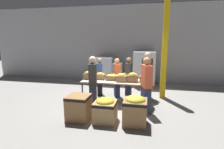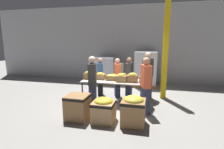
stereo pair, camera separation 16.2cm
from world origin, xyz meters
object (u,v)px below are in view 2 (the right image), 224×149
object	(u,v)px
sorting_table	(116,82)
pallet_stack_0	(146,69)
banana_box_5	(145,79)
volunteer_2	(147,76)
support_pillar	(166,46)
banana_box_0	(89,75)
volunteer_0	(117,78)
donation_bin_1	(104,109)
volunteer_5	(146,86)
volunteer_4	(129,78)
banana_box_3	(122,77)
banana_box_2	(112,77)
volunteer_1	(100,77)
banana_box_1	(100,76)
banana_box_4	(133,77)
pallet_stack_1	(116,73)
donation_bin_2	(133,110)
pallet_stack_2	(106,70)
volunteer_3	(93,83)
donation_bin_0	(78,106)

from	to	relation	value
sorting_table	pallet_stack_0	size ratio (longest dim) A/B	1.40
sorting_table	banana_box_5	xyz separation A→B (m)	(1.00, -0.07, 0.19)
volunteer_2	sorting_table	bearing A→B (deg)	-31.93
volunteer_2	support_pillar	distance (m)	1.30
banana_box_0	volunteer_2	distance (m)	2.18
volunteer_0	donation_bin_1	distance (m)	2.28
volunteer_5	volunteer_4	bearing A→B (deg)	8.15
banana_box_3	banana_box_2	bearing A→B (deg)	158.19
banana_box_2	volunteer_1	size ratio (longest dim) A/B	0.23
volunteer_1	volunteer_4	bearing A→B (deg)	76.97
banana_box_1	banana_box_5	bearing A→B (deg)	-5.58
banana_box_1	support_pillar	distance (m)	2.65
banana_box_4	volunteer_2	distance (m)	0.91
volunteer_2	pallet_stack_1	size ratio (longest dim) A/B	1.60
banana_box_1	volunteer_2	xyz separation A→B (m)	(1.66, 0.60, -0.05)
banana_box_3	banana_box_0	bearing A→B (deg)	174.31
banana_box_0	donation_bin_2	size ratio (longest dim) A/B	0.46
volunteer_0	volunteer_4	size ratio (longest dim) A/B	0.97
donation_bin_1	volunteer_2	bearing A→B (deg)	64.58
donation_bin_1	support_pillar	xyz separation A→B (m)	(1.68, 2.51, 1.64)
banana_box_5	volunteer_5	bearing A→B (deg)	-84.36
volunteer_0	support_pillar	size ratio (longest dim) A/B	0.38
pallet_stack_1	pallet_stack_2	size ratio (longest dim) A/B	0.82
volunteer_0	volunteer_2	xyz separation A→B (m)	(1.15, 0.01, 0.13)
volunteer_2	banana_box_5	bearing A→B (deg)	20.11
volunteer_5	pallet_stack_1	world-z (taller)	volunteer_5
volunteer_2	support_pillar	xyz separation A→B (m)	(0.61, 0.26, 1.12)
donation_bin_2	banana_box_1	bearing A→B (deg)	130.35
volunteer_3	volunteer_4	world-z (taller)	volunteer_3
volunteer_5	volunteer_0	bearing A→B (deg)	21.87
volunteer_0	donation_bin_0	world-z (taller)	volunteer_0
volunteer_2	volunteer_5	distance (m)	1.37
volunteer_3	volunteer_4	xyz separation A→B (m)	(0.99, 1.39, -0.07)
pallet_stack_2	volunteer_4	bearing A→B (deg)	-54.22
banana_box_0	banana_box_1	distance (m)	0.41
volunteer_3	pallet_stack_2	xyz separation A→B (m)	(-0.50, 3.47, -0.18)
volunteer_4	volunteer_5	world-z (taller)	volunteer_5
banana_box_3	donation_bin_2	world-z (taller)	banana_box_3
banana_box_5	volunteer_1	xyz separation A→B (m)	(-1.80, 0.79, -0.19)
donation_bin_0	pallet_stack_0	size ratio (longest dim) A/B	0.42
volunteer_0	donation_bin_1	world-z (taller)	volunteer_0
sorting_table	support_pillar	xyz separation A→B (m)	(1.68, 0.95, 1.24)
support_pillar	banana_box_4	bearing A→B (deg)	-136.47
banana_box_3	volunteer_3	xyz separation A→B (m)	(-0.85, -0.58, -0.10)
volunteer_1	volunteer_5	bearing A→B (deg)	40.03
banana_box_1	pallet_stack_1	world-z (taller)	pallet_stack_1
banana_box_2	volunteer_2	world-z (taller)	volunteer_2
volunteer_5	banana_box_4	bearing A→B (deg)	19.47
volunteer_4	pallet_stack_2	bearing A→B (deg)	-138.87
sorting_table	banana_box_1	bearing A→B (deg)	171.47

